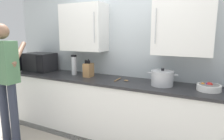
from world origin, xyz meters
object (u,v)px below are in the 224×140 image
(microwave_oven, at_px, (38,62))
(wooden_spoon, at_px, (122,80))
(stock_pot, at_px, (162,78))
(thermos_flask, at_px, (74,65))
(knife_block, at_px, (88,70))
(person_figure, at_px, (6,75))
(fruit_bowl, at_px, (209,87))

(microwave_oven, distance_m, wooden_spoon, 1.61)
(stock_pot, relative_size, wooden_spoon, 1.87)
(thermos_flask, distance_m, knife_block, 0.29)
(knife_block, distance_m, person_figure, 1.12)
(stock_pot, bearing_deg, wooden_spoon, -179.90)
(microwave_oven, bearing_deg, person_figure, -72.70)
(microwave_oven, relative_size, person_figure, 0.42)
(person_figure, bearing_deg, knife_block, 44.43)
(wooden_spoon, relative_size, fruit_bowl, 0.76)
(stock_pot, xyz_separation_m, thermos_flask, (-1.39, 0.03, 0.06))
(stock_pot, xyz_separation_m, fruit_bowl, (0.53, 0.01, -0.05))
(thermos_flask, height_order, fruit_bowl, thermos_flask)
(wooden_spoon, relative_size, knife_block, 0.75)
(microwave_oven, bearing_deg, fruit_bowl, -0.22)
(wooden_spoon, bearing_deg, thermos_flask, 177.83)
(stock_pot, height_order, person_figure, person_figure)
(knife_block, bearing_deg, wooden_spoon, -0.63)
(microwave_oven, distance_m, knife_block, 1.05)
(knife_block, xyz_separation_m, person_figure, (-0.80, -0.78, -0.01))
(fruit_bowl, bearing_deg, knife_block, -179.91)
(knife_block, height_order, fruit_bowl, knife_block)
(fruit_bowl, bearing_deg, wooden_spoon, -179.54)
(wooden_spoon, distance_m, fruit_bowl, 1.08)
(knife_block, bearing_deg, stock_pot, -0.27)
(stock_pot, bearing_deg, microwave_oven, 179.52)
(wooden_spoon, height_order, person_figure, person_figure)
(microwave_oven, bearing_deg, knife_block, -0.71)
(fruit_bowl, distance_m, person_figure, 2.57)
(knife_block, bearing_deg, person_figure, -135.57)
(microwave_oven, height_order, stock_pot, microwave_oven)
(thermos_flask, height_order, person_figure, person_figure)
(stock_pot, height_order, knife_block, knife_block)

